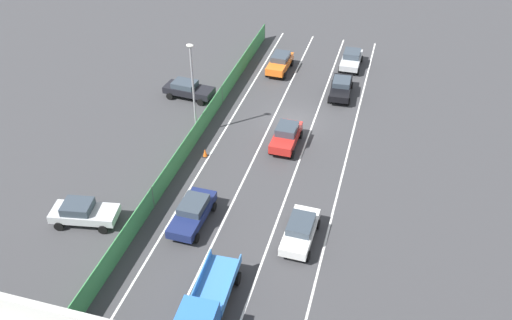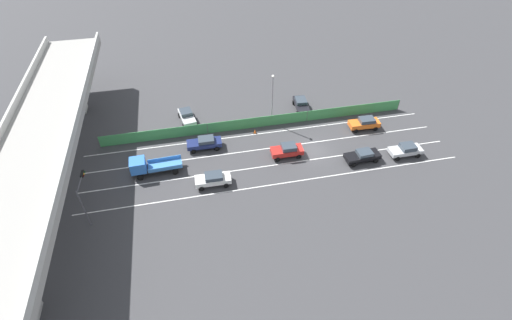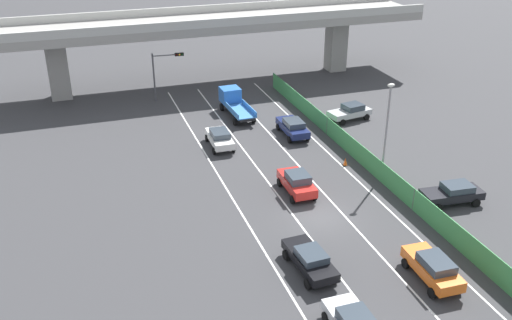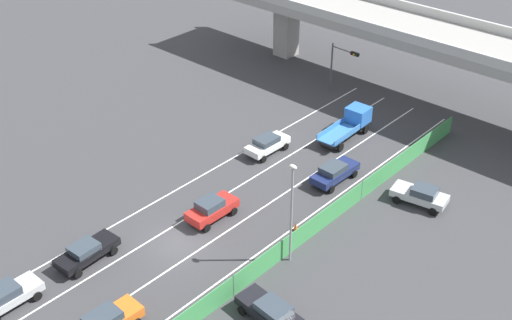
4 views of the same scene
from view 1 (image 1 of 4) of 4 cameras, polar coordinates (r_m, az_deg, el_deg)
name	(u,v)px [view 1 (image 1 of 4)]	position (r m, az deg, el deg)	size (l,w,h in m)	color
ground_plane	(293,121)	(46.78, 3.91, 4.12)	(300.00, 300.00, 0.00)	#38383A
lane_line_left_edge	(343,173)	(41.17, 9.08, -1.33)	(0.14, 48.27, 0.01)	silver
lane_line_mid_left	(298,165)	(41.52, 4.39, -0.55)	(0.14, 48.27, 0.01)	silver
lane_line_mid_right	(254,158)	(42.16, -0.20, 0.21)	(0.14, 48.27, 0.01)	silver
lane_line_right_edge	(212,151)	(43.06, -4.62, 0.94)	(0.14, 48.27, 0.01)	silver
green_fence	(192,139)	(43.10, -6.73, 2.20)	(0.10, 44.37, 1.71)	#3D8E4C
car_sedan_red	(286,135)	(43.11, 3.19, 2.59)	(2.05, 4.24, 1.76)	red
car_sedan_navy	(193,212)	(36.15, -6.67, -5.44)	(2.08, 4.69, 1.61)	navy
car_sedan_black	(341,87)	(50.72, 8.92, 7.59)	(2.16, 4.71, 1.51)	black
car_hatchback_white	(300,230)	(34.78, 4.66, -7.34)	(2.04, 4.36, 1.58)	silver
car_taxi_orange	(280,62)	(54.46, 2.53, 10.20)	(2.07, 4.43, 1.69)	orange
car_sedan_silver	(351,59)	(56.10, 9.97, 10.43)	(2.02, 4.35, 1.62)	#B7BABC
flatbed_truck_blue	(204,310)	(30.16, -5.47, -15.36)	(2.40, 6.32, 2.36)	black
parked_sedan_dark	(188,89)	(50.08, -7.14, 7.40)	(4.64, 2.34, 1.56)	black
parked_wagon_silver	(83,212)	(37.71, -17.69, -5.21)	(4.60, 2.65, 1.60)	#B2B5B7
street_lamp	(193,82)	(42.91, -6.65, 8.12)	(0.60, 0.36, 7.93)	gray
traffic_cone	(205,153)	(42.36, -5.36, 0.76)	(0.47, 0.47, 0.70)	orange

